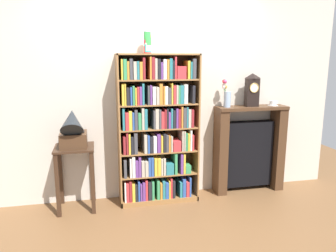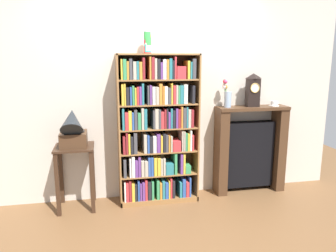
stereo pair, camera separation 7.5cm
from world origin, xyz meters
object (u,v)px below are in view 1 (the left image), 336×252
at_px(mantel_clock, 252,90).
at_px(fireplace_mantel, 249,149).
at_px(flower_vase, 226,96).
at_px(side_table_left, 75,166).
at_px(gramophone, 73,130).
at_px(cup_stack, 148,42).
at_px(bookshelf, 157,132).
at_px(teacup_with_saucer, 273,103).

bearing_deg(mantel_clock, fireplace_mantel, 77.54).
xyz_separation_m(mantel_clock, flower_vase, (-0.34, 0.01, -0.07)).
relative_size(side_table_left, flower_vase, 2.17).
bearing_deg(gramophone, side_table_left, 90.00).
height_order(cup_stack, side_table_left, cup_stack).
bearing_deg(flower_vase, bookshelf, -176.60).
relative_size(cup_stack, fireplace_mantel, 0.23).
relative_size(bookshelf, gramophone, 3.55).
bearing_deg(bookshelf, cup_stack, 154.06).
bearing_deg(bookshelf, side_table_left, -178.41).
relative_size(fireplace_mantel, flower_vase, 3.28).
bearing_deg(gramophone, teacup_with_saucer, 2.75).
bearing_deg(side_table_left, fireplace_mantel, 2.46).
bearing_deg(side_table_left, flower_vase, 2.47).
xyz_separation_m(side_table_left, mantel_clock, (2.21, 0.07, 0.83)).
bearing_deg(side_table_left, bookshelf, 1.59).
bearing_deg(flower_vase, mantel_clock, -1.37).
bearing_deg(gramophone, bookshelf, 4.34).
xyz_separation_m(cup_stack, flower_vase, (1.00, 0.01, -0.64)).
distance_m(fireplace_mantel, teacup_with_saucer, 0.68).
bearing_deg(teacup_with_saucer, side_table_left, -178.31).
relative_size(bookshelf, teacup_with_saucer, 13.10).
distance_m(side_table_left, gramophone, 0.44).
relative_size(cup_stack, side_table_left, 0.34).
bearing_deg(cup_stack, mantel_clock, 0.08).
distance_m(cup_stack, flower_vase, 1.18).
height_order(side_table_left, gramophone, gramophone).
bearing_deg(cup_stack, teacup_with_saucer, 0.14).
distance_m(cup_stack, teacup_with_saucer, 1.81).
distance_m(cup_stack, mantel_clock, 1.46).
xyz_separation_m(gramophone, fireplace_mantel, (2.22, 0.14, -0.40)).
relative_size(cup_stack, teacup_with_saucer, 1.87).
xyz_separation_m(bookshelf, cup_stack, (-0.09, 0.04, 1.06)).
height_order(bookshelf, fireplace_mantel, bookshelf).
height_order(cup_stack, flower_vase, cup_stack).
height_order(bookshelf, side_table_left, bookshelf).
relative_size(side_table_left, fireplace_mantel, 0.66).
bearing_deg(side_table_left, teacup_with_saucer, 1.69).
xyz_separation_m(gramophone, teacup_with_saucer, (2.52, 0.12, 0.21)).
relative_size(mantel_clock, teacup_with_saucer, 3.06).
xyz_separation_m(cup_stack, side_table_left, (-0.88, -0.07, -1.40)).
height_order(gramophone, mantel_clock, mantel_clock).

